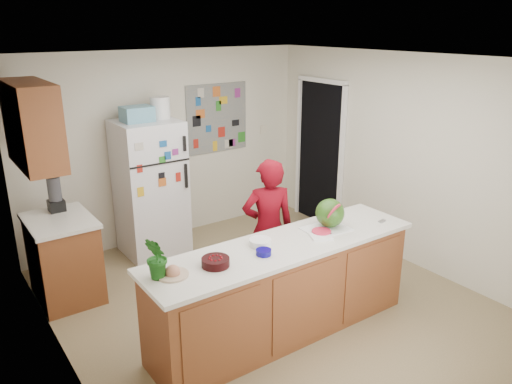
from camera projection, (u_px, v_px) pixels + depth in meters
floor at (268, 303)px, 5.28m from camera, size 4.00×4.50×0.02m
wall_back at (168, 146)px, 6.63m from camera, size 4.00×0.02×2.50m
wall_left at (57, 239)px, 3.78m from camera, size 0.02×4.50×2.50m
wall_right at (404, 160)px, 5.97m from camera, size 0.02×4.50×2.50m
ceiling at (271, 58)px, 4.47m from camera, size 4.00×4.50×0.02m
doorway at (320, 154)px, 7.15m from camera, size 0.03×0.85×2.04m
peninsula_base at (283, 291)px, 4.64m from camera, size 2.60×0.62×0.88m
peninsula_top at (284, 246)px, 4.49m from camera, size 2.68×0.70×0.04m
side_counter_base at (64, 260)px, 5.27m from camera, size 0.60×0.80×0.86m
side_counter_top at (59, 221)px, 5.12m from camera, size 0.64×0.84×0.04m
upper_cabinets at (32, 125)px, 4.68m from camera, size 0.35×1.00×0.80m
refrigerator at (150, 188)px, 6.22m from camera, size 0.75×0.70×1.70m
fridge_top_bin at (137, 114)px, 5.86m from camera, size 0.35×0.28×0.18m
photo_collage at (217, 118)px, 6.92m from camera, size 0.95×0.01×0.95m
person at (268, 229)px, 5.23m from camera, size 0.65×0.54×1.52m
blender_appliance at (55, 194)px, 5.27m from camera, size 0.14×0.14×0.38m
cutting_board at (326, 229)px, 4.80m from camera, size 0.45×0.35×0.01m
watermelon at (330, 213)px, 4.80m from camera, size 0.28×0.28×0.28m
watermelon_slice at (321, 232)px, 4.69m from camera, size 0.18×0.18×0.02m
cherry_bowl at (216, 262)px, 4.07m from camera, size 0.27×0.27×0.07m
white_bowl at (260, 242)px, 4.45m from camera, size 0.26×0.26×0.06m
cobalt_bowl at (264, 252)px, 4.27m from camera, size 0.15×0.15×0.05m
plate at (173, 275)px, 3.92m from camera, size 0.27×0.27×0.02m
paper_towel at (321, 237)px, 4.61m from camera, size 0.24×0.23×0.02m
keys at (382, 221)px, 4.99m from camera, size 0.10×0.06×0.01m
potted_plant at (157, 258)px, 3.81m from camera, size 0.20×0.23×0.36m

